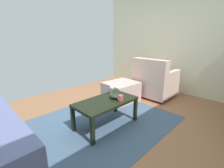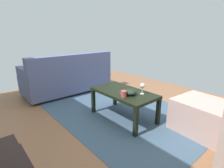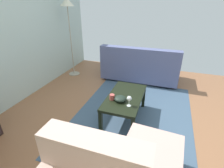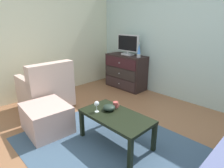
{
  "view_description": "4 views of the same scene",
  "coord_description": "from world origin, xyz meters",
  "views": [
    {
      "loc": [
        1.6,
        1.59,
        1.37
      ],
      "look_at": [
        0.13,
        0.11,
        0.75
      ],
      "focal_mm": 25.02,
      "sensor_mm": 36.0,
      "label": 1
    },
    {
      "loc": [
        -1.67,
        1.64,
        1.27
      ],
      "look_at": [
        0.11,
        0.12,
        0.57
      ],
      "focal_mm": 27.96,
      "sensor_mm": 36.0,
      "label": 2
    },
    {
      "loc": [
        -2.19,
        -0.63,
        1.79
      ],
      "look_at": [
        0.16,
        0.17,
        0.56
      ],
      "focal_mm": 27.38,
      "sensor_mm": 36.0,
      "label": 3
    },
    {
      "loc": [
        1.63,
        -1.67,
        1.62
      ],
      "look_at": [
        -0.03,
        -0.05,
        0.84
      ],
      "focal_mm": 30.03,
      "sensor_mm": 36.0,
      "label": 4
    }
  ],
  "objects": [
    {
      "name": "ground_plane",
      "position": [
        0.0,
        0.0,
        -0.03
      ],
      "size": [
        5.3,
        4.6,
        0.05
      ],
      "primitive_type": "cube",
      "color": "#926040"
    },
    {
      "name": "wall_accent_rear",
      "position": [
        0.0,
        2.06,
        1.31
      ],
      "size": [
        5.3,
        0.12,
        2.62
      ],
      "primitive_type": "cube",
      "color": "#B2C7BF",
      "rests_on": "ground_plane"
    },
    {
      "name": "wall_plain_left",
      "position": [
        -2.41,
        0.0,
        1.31
      ],
      "size": [
        0.12,
        4.6,
        2.62
      ],
      "primitive_type": "cube",
      "color": "beige",
      "rests_on": "ground_plane"
    },
    {
      "name": "area_rug",
      "position": [
        0.2,
        -0.2,
        0.0
      ],
      "size": [
        2.6,
        1.9,
        0.01
      ],
      "primitive_type": "cube",
      "color": "#3F566E",
      "rests_on": "ground_plane"
    },
    {
      "name": "dresser",
      "position": [
        -1.38,
        1.75,
        0.42
      ],
      "size": [
        1.03,
        0.49,
        0.84
      ],
      "color": "black",
      "rests_on": "ground_plane"
    },
    {
      "name": "tv",
      "position": [
        -1.36,
        1.77,
        1.09
      ],
      "size": [
        0.62,
        0.18,
        0.48
      ],
      "color": "silver",
      "rests_on": "dresser"
    },
    {
      "name": "lava_lamp",
      "position": [
        -0.97,
        1.71,
        0.98
      ],
      "size": [
        0.09,
        0.09,
        0.33
      ],
      "color": "#B7B7BC",
      "rests_on": "dresser"
    },
    {
      "name": "coffee_table",
      "position": [
        0.07,
        -0.08,
        0.38
      ],
      "size": [
        0.98,
        0.53,
        0.43
      ],
      "color": "black",
      "rests_on": "ground_plane"
    },
    {
      "name": "wine_glass",
      "position": [
        -0.18,
        -0.2,
        0.55
      ],
      "size": [
        0.07,
        0.07,
        0.16
      ],
      "color": "silver",
      "rests_on": "coffee_table"
    },
    {
      "name": "mug",
      "position": [
        -0.09,
        0.08,
        0.48
      ],
      "size": [
        0.11,
        0.08,
        0.09
      ],
      "color": "#BA4D49",
      "rests_on": "coffee_table"
    },
    {
      "name": "bowl_decorative",
      "position": [
        -0.1,
        -0.04,
        0.47
      ],
      "size": [
        0.18,
        0.18,
        0.08
      ],
      "primitive_type": "ellipsoid",
      "color": "#1D2A22",
      "rests_on": "coffee_table"
    },
    {
      "name": "armchair",
      "position": [
        -1.64,
        -0.23,
        0.38
      ],
      "size": [
        0.8,
        0.83,
        0.93
      ],
      "color": "#332319",
      "rests_on": "ground_plane"
    },
    {
      "name": "ottoman",
      "position": [
        -0.89,
        -0.61,
        0.21
      ],
      "size": [
        0.74,
        0.65,
        0.43
      ],
      "primitive_type": "cube",
      "rotation": [
        0.0,
        0.0,
        -0.07
      ],
      "color": "#C9A298",
      "rests_on": "ground_plane"
    }
  ]
}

